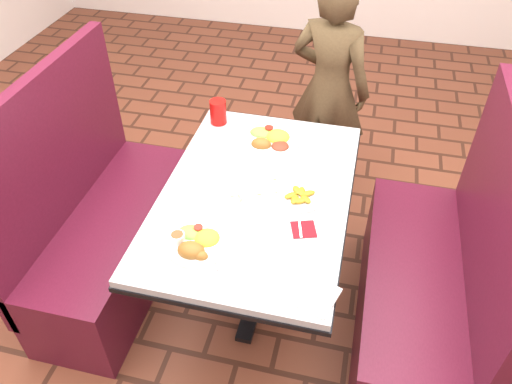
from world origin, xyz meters
TOP-DOWN VIEW (x-y plane):
  - dining_table at (0.00, 0.00)m, footprint 0.81×1.21m
  - booth_bench_left at (-0.80, 0.00)m, footprint 0.47×1.20m
  - booth_bench_right at (0.80, 0.00)m, footprint 0.47×1.20m
  - diner_person at (0.19, 1.09)m, footprint 0.57×0.46m
  - near_dinner_plate at (-0.15, -0.36)m, footprint 0.24×0.24m
  - far_dinner_plate at (-0.02, 0.38)m, footprint 0.29×0.29m
  - plantain_plate at (0.19, -0.00)m, footprint 0.19×0.19m
  - maroon_napkin at (0.24, -0.18)m, footprint 0.12×0.12m
  - spoon_utensil at (0.22, -0.17)m, footprint 0.04×0.12m
  - red_tumbler at (-0.32, 0.49)m, footprint 0.08×0.08m
  - paper_napkin at (0.30, -0.48)m, footprint 0.24×0.20m
  - knife_utensil at (-0.04, -0.39)m, footprint 0.02×0.15m
  - fork_utensil at (-0.08, -0.38)m, footprint 0.08×0.16m
  - lettuce_shreds at (0.04, 0.06)m, footprint 0.28×0.32m

SIDE VIEW (x-z plane):
  - booth_bench_left at x=-0.80m, z-range -0.26..0.92m
  - booth_bench_right at x=0.80m, z-range -0.26..0.92m
  - dining_table at x=0.00m, z-range 0.28..1.03m
  - diner_person at x=0.19m, z-range 0.00..1.36m
  - lettuce_shreds at x=0.04m, z-range 0.75..0.75m
  - maroon_napkin at x=0.24m, z-range 0.75..0.75m
  - spoon_utensil at x=0.22m, z-range 0.75..0.76m
  - paper_napkin at x=0.30m, z-range 0.75..0.76m
  - knife_utensil at x=-0.04m, z-range 0.76..0.76m
  - fork_utensil at x=-0.08m, z-range 0.76..0.76m
  - plantain_plate at x=0.19m, z-range 0.75..0.78m
  - far_dinner_plate at x=-0.02m, z-range 0.74..0.81m
  - near_dinner_plate at x=-0.15m, z-range 0.74..0.81m
  - red_tumbler at x=-0.32m, z-range 0.75..0.88m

